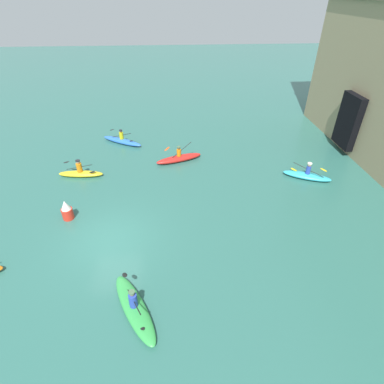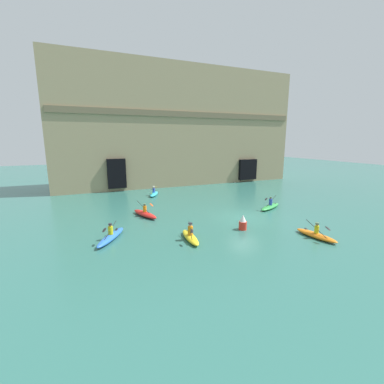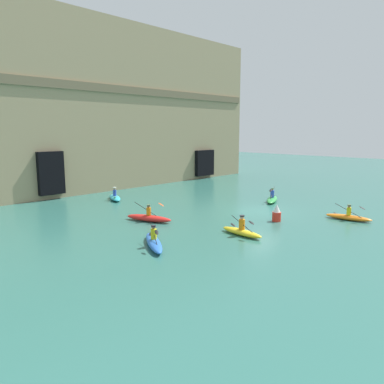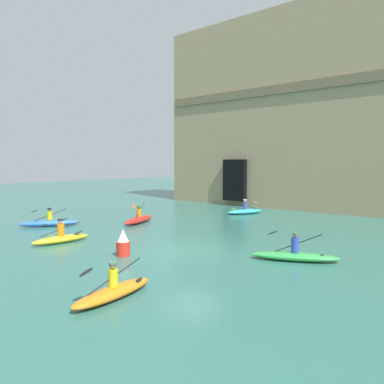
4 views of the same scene
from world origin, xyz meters
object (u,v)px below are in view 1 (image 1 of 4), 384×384
kayak_yellow (81,173)px  kayak_green (134,307)px  kayak_red (179,158)px  marker_buoy (67,210)px  kayak_blue (122,141)px  kayak_cyan (307,175)px

kayak_yellow → kayak_green: (10.16, 4.30, -0.04)m
kayak_red → marker_buoy: size_ratio=2.99×
kayak_yellow → kayak_green: size_ratio=0.84×
kayak_blue → kayak_cyan: kayak_blue is taller
marker_buoy → kayak_yellow: bearing=-175.6°
kayak_green → kayak_cyan: bearing=104.4°
kayak_green → marker_buoy: 7.06m
kayak_yellow → kayak_green: bearing=117.8°
kayak_red → kayak_cyan: kayak_red is taller
kayak_blue → kayak_red: bearing=-5.1°
kayak_yellow → kayak_green: 11.03m
kayak_green → kayak_cyan: kayak_green is taller
kayak_red → kayak_green: size_ratio=0.98×
kayak_blue → kayak_red: size_ratio=1.01×
kayak_red → marker_buoy: (5.90, -6.08, 0.28)m
kayak_yellow → marker_buoy: (4.33, 0.34, 0.27)m
kayak_blue → marker_buoy: marker_buoy is taller
kayak_red → marker_buoy: bearing=-155.4°
kayak_blue → kayak_cyan: (6.16, 12.42, -0.01)m
kayak_blue → kayak_green: size_ratio=0.99×
kayak_green → kayak_cyan: 13.49m
kayak_blue → kayak_green: 15.16m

